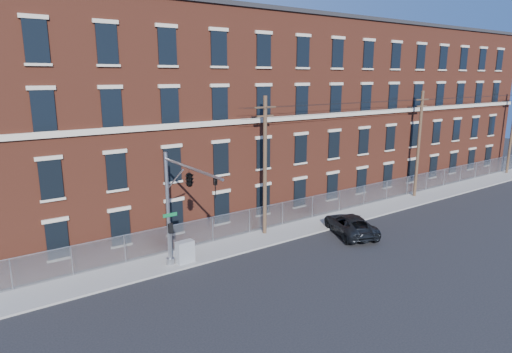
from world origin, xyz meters
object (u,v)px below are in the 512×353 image
object	(u,v)px
pickup_truck	(350,225)
utility_cabinet	(185,252)
utility_pole_near	(265,164)
traffic_signal_mast	(184,189)

from	to	relation	value
pickup_truck	utility_cabinet	distance (m)	12.51
utility_pole_near	pickup_truck	world-z (taller)	utility_pole_near
traffic_signal_mast	utility_cabinet	distance (m)	5.08
traffic_signal_mast	utility_cabinet	bearing A→B (deg)	66.75
utility_pole_near	pickup_truck	bearing A→B (deg)	-34.56
utility_pole_near	traffic_signal_mast	bearing A→B (deg)	-156.86
pickup_truck	utility_cabinet	world-z (taller)	utility_cabinet
utility_pole_near	utility_cabinet	distance (m)	8.56
utility_pole_near	pickup_truck	xyz separation A→B (m)	(5.19, -3.58, -4.59)
utility_pole_near	utility_cabinet	size ratio (longest dim) A/B	7.22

